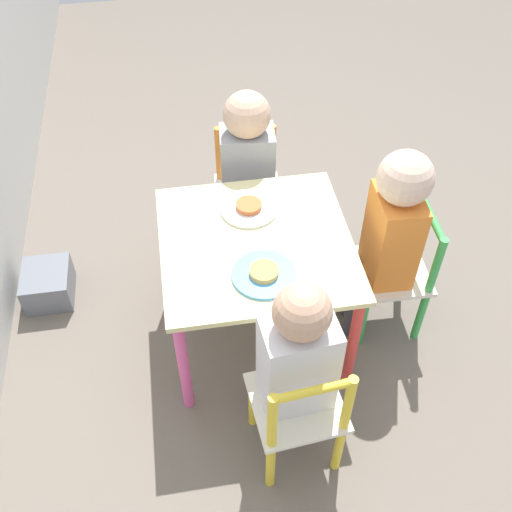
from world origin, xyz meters
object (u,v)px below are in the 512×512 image
chair_yellow (299,411)px  child_left (296,358)px  child_right (248,163)px  plate_right (249,208)px  child_front (389,230)px  chair_green (395,273)px  kids_table (256,255)px  chair_orange (247,193)px  plate_left (264,274)px  storage_bin (48,284)px

chair_yellow → child_left: bearing=-90.0°
child_right → plate_right: size_ratio=3.76×
child_front → chair_yellow: bearing=-37.2°
child_left → chair_green: bearing=-142.9°
kids_table → child_right: bearing=-5.1°
chair_orange → plate_left: chair_orange is taller
kids_table → plate_right: size_ratio=3.17×
chair_green → plate_left: bearing=-73.0°
plate_left → child_right: bearing=-3.8°
child_front → child_right: bearing=-136.5°
kids_table → child_front: bearing=-92.1°
chair_yellow → chair_green: bearing=-138.7°
child_right → plate_left: (-0.59, 0.04, 0.04)m
chair_yellow → child_left: (0.06, 0.01, 0.19)m
chair_green → child_right: (0.45, 0.46, 0.19)m
plate_right → storage_bin: bearing=79.6°
child_left → storage_bin: 1.15m
plate_right → storage_bin: 0.88m
chair_green → child_left: (-0.42, 0.46, 0.19)m
chair_yellow → child_front: size_ratio=0.66×
child_left → child_front: child_front is taller
chair_orange → plate_right: (-0.34, 0.04, 0.23)m
chair_orange → chair_green: same height
child_right → plate_right: (-0.28, 0.04, 0.04)m
chair_green → chair_orange: bearing=-136.5°
kids_table → chair_orange: bearing=-5.1°
child_right → child_front: child_front is taller
chair_yellow → chair_green: (0.48, -0.45, 0.00)m
child_right → storage_bin: 0.90m
chair_orange → child_front: size_ratio=0.66×
chair_yellow → plate_left: chair_yellow is taller
storage_bin → child_front: bearing=-104.3°
child_left → child_front: 0.58m
plate_right → chair_yellow: bearing=-175.9°
chair_orange → child_right: 0.20m
plate_right → child_right: bearing=-7.8°
storage_bin → child_right: bearing=-79.9°
plate_left → storage_bin: (0.44, 0.77, -0.41)m
kids_table → chair_orange: size_ratio=1.21×
child_left → plate_left: child_left is taller
chair_green → chair_yellow: bearing=-41.3°
chair_green → child_left: bearing=-45.6°
kids_table → child_left: bearing=-174.7°
plate_right → storage_bin: (0.14, 0.77, -0.41)m
child_right → storage_bin: size_ratio=3.62×
kids_table → plate_left: bearing=180.0°
chair_yellow → chair_orange: 0.99m
chair_orange → child_right: bearing=-90.0°
chair_green → child_left: 0.65m
chair_orange → plate_left: bearing=-88.8°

